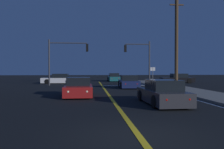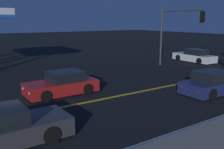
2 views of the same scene
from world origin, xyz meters
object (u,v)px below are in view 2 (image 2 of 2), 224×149
Objects in this scene: car_distant_tail_white at (194,56)px; traffic_signal_far_left at (176,27)px; car_mid_block_navy at (214,83)px; car_parked_curb_charcoal at (0,130)px; car_far_approaching_red at (62,84)px.

car_distant_tail_white is 5.46m from traffic_signal_far_left.
traffic_signal_far_left reaches higher than car_mid_block_navy.
car_distant_tail_white and car_parked_curb_charcoal have the same top height.
car_far_approaching_red is at bearing 136.68° from car_parked_curb_charcoal.
car_distant_tail_white is at bearing 135.78° from car_mid_block_navy.
car_mid_block_navy is 0.92× the size of car_parked_curb_charcoal.
traffic_signal_far_left reaches higher than car_far_approaching_red.
car_distant_tail_white is 16.54m from car_far_approaching_red.
traffic_signal_far_left is (-7.07, 4.27, 3.12)m from car_mid_block_navy.
car_mid_block_navy is 1.04× the size of car_far_approaching_red.
car_parked_curb_charcoal is at bearing -88.25° from car_mid_block_navy.
car_mid_block_navy is (8.23, -8.60, 0.00)m from car_distant_tail_white.
car_mid_block_navy is 8.97m from car_far_approaching_red.
car_far_approaching_red is (3.43, -16.18, -0.00)m from car_distant_tail_white.
car_distant_tail_white is at bearing 105.03° from traffic_signal_far_left.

